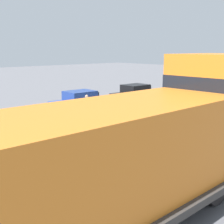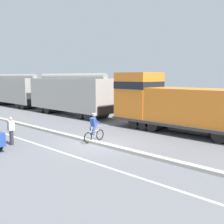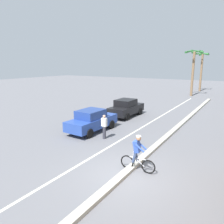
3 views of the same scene
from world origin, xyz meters
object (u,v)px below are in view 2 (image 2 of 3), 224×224
(cyclist, at_px, (94,128))
(locomotive, at_px, (180,107))
(hopper_car_middle, at_px, (15,90))
(hopper_car_lead, at_px, (71,95))
(pedestrian_by_cars, at_px, (11,130))

(cyclist, bearing_deg, locomotive, -22.41)
(cyclist, bearing_deg, hopper_car_middle, 74.52)
(hopper_car_lead, relative_size, hopper_car_middle, 1.00)
(locomotive, xyz_separation_m, hopper_car_lead, (0.00, 12.16, 0.28))
(locomotive, relative_size, pedestrian_by_cars, 7.17)
(cyclist, relative_size, pedestrian_by_cars, 1.06)
(hopper_car_middle, height_order, cyclist, hopper_car_middle)
(locomotive, distance_m, pedestrian_by_cars, 11.07)
(locomotive, height_order, pedestrian_by_cars, locomotive)
(hopper_car_lead, relative_size, pedestrian_by_cars, 6.54)
(hopper_car_lead, bearing_deg, pedestrian_by_cars, -144.72)
(hopper_car_middle, bearing_deg, pedestrian_by_cars, -117.65)
(locomotive, bearing_deg, hopper_car_lead, 90.00)
(hopper_car_middle, bearing_deg, hopper_car_lead, -90.00)
(hopper_car_middle, height_order, pedestrian_by_cars, hopper_car_middle)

